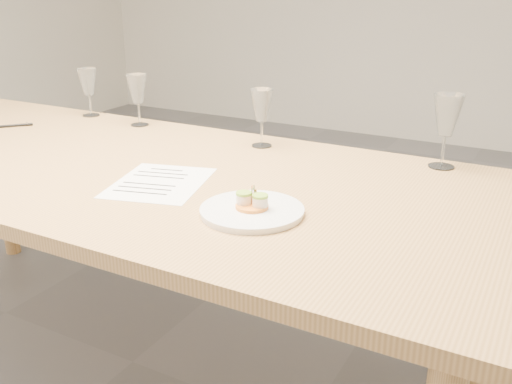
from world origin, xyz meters
The scene contains 9 objects.
ground centered at (0.00, 0.00, 0.00)m, with size 7.00×7.00×0.00m, color slate.
dining_table centered at (0.00, 0.00, 0.68)m, with size 2.40×1.00×0.75m.
dinner_plate centered at (0.58, -0.17, 0.76)m, with size 0.25×0.25×0.07m.
recipe_sheet centered at (0.25, -0.10, 0.75)m, with size 0.31×0.36×0.00m.
ballpoint_pen centered at (-0.64, 0.15, 0.76)m, with size 0.10×0.12×0.01m.
wine_glass_0 centered at (-0.51, 0.44, 0.89)m, with size 0.08×0.08×0.19m.
wine_glass_1 centered at (-0.23, 0.40, 0.89)m, with size 0.08×0.08×0.20m.
wine_glass_2 centered at (0.32, 0.37, 0.89)m, with size 0.08×0.08×0.19m.
wine_glass_3 centered at (0.90, 0.42, 0.90)m, with size 0.09×0.09×0.22m.
Camera 1 is at (1.20, -1.27, 1.28)m, focal length 40.00 mm.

